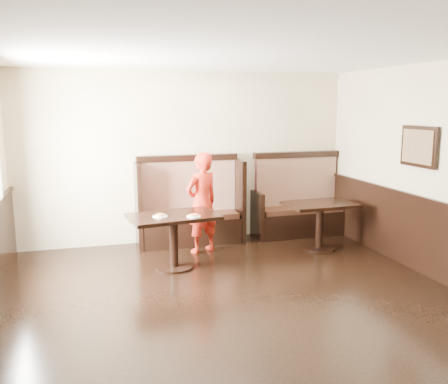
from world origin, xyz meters
name	(u,v)px	position (x,y,z in m)	size (l,w,h in m)	color
ground	(258,331)	(0.00, 0.00, 0.00)	(7.00, 7.00, 0.00)	black
room_shell	(222,261)	(-0.30, 0.28, 0.67)	(7.00, 7.00, 7.00)	beige
booth_main	(190,211)	(0.00, 3.30, 0.53)	(1.75, 0.72, 1.45)	black
booth_neighbor	(298,207)	(1.95, 3.29, 0.48)	(1.65, 0.72, 1.45)	black
table_main	(174,227)	(-0.48, 2.10, 0.59)	(1.30, 0.92, 0.76)	black
table_neighbor	(320,215)	(1.89, 2.37, 0.56)	(1.10, 0.75, 0.75)	black
child	(202,203)	(0.08, 2.74, 0.78)	(0.57, 0.37, 1.55)	red
pizza_plate_left	(160,216)	(-0.67, 2.04, 0.78)	(0.21, 0.21, 0.04)	white
pizza_plate_right	(194,216)	(-0.23, 1.91, 0.78)	(0.20, 0.20, 0.04)	white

